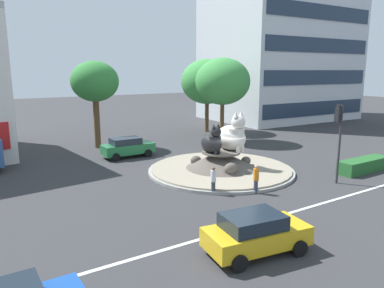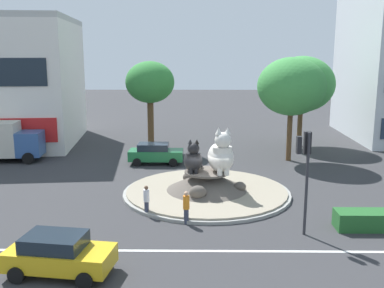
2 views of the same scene
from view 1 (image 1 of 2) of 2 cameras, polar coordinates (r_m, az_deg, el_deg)
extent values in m
plane|color=#333335|center=(25.83, 4.50, -4.27)|extent=(160.00, 160.00, 0.00)
cube|color=silver|center=(20.37, 18.29, -9.19)|extent=(112.00, 0.20, 0.01)
cylinder|color=gray|center=(25.81, 4.51, -4.07)|extent=(10.15, 10.15, 0.18)
cylinder|color=gray|center=(25.77, 4.51, -3.77)|extent=(9.75, 9.75, 0.10)
cone|color=#564F47|center=(25.61, 4.53, -2.40)|extent=(4.88, 4.88, 1.16)
cylinder|color=#564F47|center=(25.49, 4.55, -1.27)|extent=(2.68, 2.68, 0.12)
ellipsoid|color=#564F47|center=(26.62, 8.40, -2.58)|extent=(0.75, 0.63, 0.60)
ellipsoid|color=#564F47|center=(26.28, 0.61, -2.57)|extent=(0.83, 0.65, 0.67)
ellipsoid|color=#564F47|center=(23.96, 6.09, -3.87)|extent=(0.99, 0.74, 0.79)
ellipsoid|color=black|center=(24.89, 3.02, 0.10)|extent=(1.23, 1.83, 1.29)
cylinder|color=black|center=(24.59, 3.54, 0.30)|extent=(0.88, 0.88, 0.80)
sphere|color=black|center=(24.36, 3.75, 1.87)|extent=(0.71, 0.71, 0.71)
torus|color=black|center=(25.72, 2.50, -0.70)|extent=(0.94, 0.94, 0.16)
cone|color=black|center=(24.42, 4.12, 2.86)|extent=(0.31, 0.31, 0.29)
cone|color=black|center=(24.18, 3.41, 2.79)|extent=(0.31, 0.31, 0.29)
cylinder|color=black|center=(24.59, 4.21, -1.21)|extent=(0.23, 0.23, 0.32)
cylinder|color=black|center=(24.41, 3.69, -1.29)|extent=(0.23, 0.23, 0.32)
ellipsoid|color=silver|center=(25.78, 6.10, 0.97)|extent=(1.83, 2.59, 1.75)
cylinder|color=silver|center=(25.41, 6.89, 1.26)|extent=(1.28, 1.28, 1.10)
sphere|color=silver|center=(25.14, 7.23, 3.35)|extent=(0.96, 0.96, 0.96)
torus|color=silver|center=(26.86, 5.14, -0.11)|extent=(1.21, 1.21, 0.22)
cone|color=silver|center=(25.27, 7.68, 4.66)|extent=(0.44, 0.44, 0.39)
cone|color=silver|center=(24.88, 6.85, 4.57)|extent=(0.44, 0.44, 0.39)
cylinder|color=silver|center=(25.46, 7.80, -0.71)|extent=(0.31, 0.31, 0.44)
cylinder|color=silver|center=(25.17, 7.18, -0.83)|extent=(0.31, 0.31, 0.44)
cylinder|color=#2D2D33|center=(24.28, 22.00, -0.14)|extent=(0.14, 0.14, 4.91)
cube|color=black|center=(24.11, 21.91, 4.45)|extent=(0.33, 0.25, 1.05)
sphere|color=#360606|center=(24.13, 21.81, 5.21)|extent=(0.18, 0.18, 0.18)
sphere|color=#392706|center=(24.16, 21.75, 4.47)|extent=(0.18, 0.18, 0.18)
sphere|color=green|center=(24.19, 21.70, 3.73)|extent=(0.18, 0.18, 0.18)
cube|color=black|center=(23.63, 21.74, 4.20)|extent=(0.21, 0.29, 0.80)
cube|color=silver|center=(55.93, 13.71, 16.40)|extent=(20.10, 14.67, 24.22)
cube|color=#233347|center=(51.08, 18.79, 5.27)|extent=(18.54, 0.60, 1.83)
cube|color=#233347|center=(50.84, 19.08, 9.79)|extent=(18.54, 0.60, 1.83)
cube|color=#233347|center=(50.93, 19.39, 14.33)|extent=(18.54, 0.60, 1.83)
cube|color=#233347|center=(51.33, 19.70, 18.82)|extent=(18.54, 0.60, 1.83)
cube|color=#235B28|center=(28.32, 25.23, -3.00)|extent=(4.55, 1.20, 0.90)
cylinder|color=brown|center=(42.13, 2.33, 4.21)|extent=(0.44, 0.44, 3.35)
ellipsoid|color=#3D8E42|center=(41.82, 2.38, 9.70)|extent=(5.91, 5.91, 5.02)
cylinder|color=brown|center=(36.33, 4.70, 3.36)|extent=(0.40, 0.40, 3.78)
ellipsoid|color=#3D8E42|center=(35.98, 4.81, 9.71)|extent=(5.32, 5.32, 4.52)
cylinder|color=brown|center=(34.24, -14.60, 2.99)|extent=(0.54, 0.54, 4.33)
ellipsoid|color=#337F38|center=(33.92, -14.93, 9.43)|extent=(4.21, 4.21, 3.58)
cylinder|color=#33384C|center=(21.09, 3.33, -6.82)|extent=(0.24, 0.24, 0.75)
cylinder|color=silver|center=(20.88, 3.35, -5.00)|extent=(0.32, 0.32, 0.65)
sphere|color=brown|center=(20.76, 3.37, -3.85)|extent=(0.21, 0.21, 0.21)
cylinder|color=#33384C|center=(21.48, 9.91, -6.59)|extent=(0.24, 0.24, 0.78)
cylinder|color=orange|center=(21.27, 9.98, -4.71)|extent=(0.33, 0.33, 0.68)
sphere|color=tan|center=(21.15, 10.02, -3.53)|extent=(0.23, 0.23, 0.23)
cube|color=#1E6B38|center=(30.24, -9.93, -0.69)|extent=(4.19, 1.77, 0.78)
cube|color=#19232D|center=(30.04, -10.34, 0.47)|extent=(2.35, 1.55, 0.51)
cylinder|color=black|center=(31.62, -8.19, -0.83)|extent=(0.64, 0.23, 0.64)
cylinder|color=black|center=(30.08, -6.85, -1.42)|extent=(0.64, 0.23, 0.64)
cylinder|color=black|center=(30.65, -12.90, -1.39)|extent=(0.64, 0.23, 0.64)
cylinder|color=black|center=(29.06, -11.77, -2.05)|extent=(0.64, 0.23, 0.64)
cube|color=gold|center=(14.78, 10.05, -13.95)|extent=(4.27, 2.38, 0.74)
cube|color=#19232D|center=(14.41, 9.46, -11.80)|extent=(2.47, 1.91, 0.56)
cylinder|color=black|center=(16.32, 12.13, -12.92)|extent=(0.66, 0.31, 0.64)
cylinder|color=black|center=(15.05, 16.40, -15.33)|extent=(0.66, 0.31, 0.64)
cylinder|color=black|center=(15.00, 3.59, -14.94)|extent=(0.66, 0.31, 0.64)
cylinder|color=black|center=(13.61, 7.38, -17.96)|extent=(0.66, 0.31, 0.64)
camera|label=2|loc=(15.73, 81.42, 6.99)|focal=41.41mm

